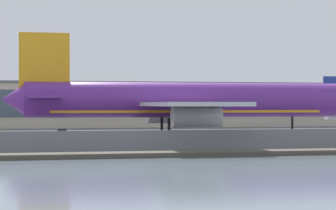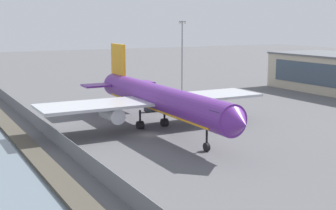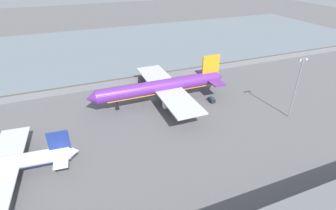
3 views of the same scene
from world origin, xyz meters
name	(u,v)px [view 2 (image 2 of 3)]	position (x,y,z in m)	size (l,w,h in m)	color
ground_plane	(148,135)	(0.00, 0.00, 0.00)	(500.00, 500.00, 0.00)	#565659
shoreline_seawall	(29,148)	(0.00, -20.50, 0.25)	(320.00, 3.00, 0.50)	#474238
perimeter_fence	(58,138)	(0.00, -16.00, 1.26)	(280.00, 0.10, 2.52)	slate
cargo_jet_purple	(158,99)	(-2.50, 3.24, 5.70)	(50.21, 42.69, 14.94)	#602889
baggage_tug	(152,108)	(-18.67, 10.09, 0.81)	(1.75, 3.27, 1.80)	#1E2328
apron_light_mast_apron_east	(182,53)	(-36.80, 28.21, 11.15)	(3.20, 0.40, 19.77)	gray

